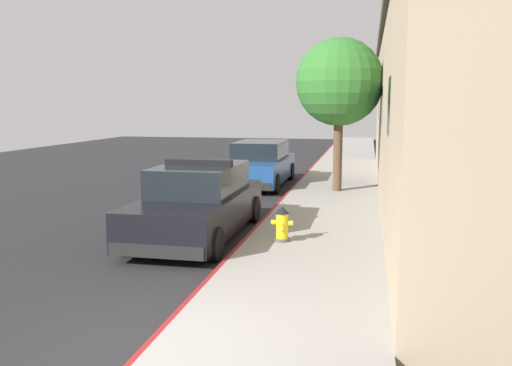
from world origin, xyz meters
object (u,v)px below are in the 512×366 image
parked_car_silver_ahead (260,165)px  street_tree (339,83)px  fire_hydrant (282,224)px  police_cruiser (198,203)px

parked_car_silver_ahead → street_tree: bearing=-30.5°
parked_car_silver_ahead → fire_hydrant: (2.13, -8.33, -0.23)m
police_cruiser → fire_hydrant: size_ratio=6.37×
parked_car_silver_ahead → fire_hydrant: 8.60m
police_cruiser → fire_hydrant: police_cruiser is taller
fire_hydrant → police_cruiser: bearing=161.8°
parked_car_silver_ahead → police_cruiser: bearing=-88.6°
police_cruiser → street_tree: street_tree is taller
police_cruiser → parked_car_silver_ahead: size_ratio=1.00×
parked_car_silver_ahead → street_tree: (2.83, -1.67, 2.78)m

